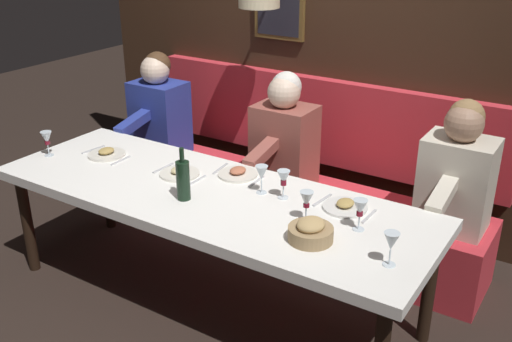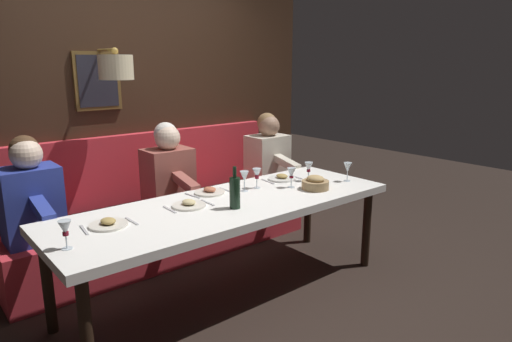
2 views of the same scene
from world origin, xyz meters
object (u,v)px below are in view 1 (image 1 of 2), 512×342
object	(u,v)px
wine_bottle	(183,180)
bread_bowl	(311,231)
wine_glass_5	(360,209)
wine_glass_2	(307,200)
diner_nearest	(457,171)
wine_glass_4	(284,179)
diner_middle	(159,107)
wine_glass_1	(391,242)
wine_glass_3	(262,174)
dining_table	(207,202)
wine_glass_0	(47,139)
diner_near	(284,134)

from	to	relation	value
wine_bottle	bread_bowl	world-z (taller)	wine_bottle
wine_glass_5	wine_bottle	bearing A→B (deg)	101.81
wine_glass_2	wine_bottle	world-z (taller)	wine_bottle
diner_nearest	wine_glass_4	xyz separation A→B (m)	(-0.72, 0.75, 0.04)
diner_middle	wine_glass_1	bearing A→B (deg)	-114.78
wine_glass_3	wine_bottle	world-z (taller)	wine_bottle
wine_glass_4	wine_bottle	distance (m)	0.55
diner_nearest	diner_middle	xyz separation A→B (m)	(0.00, 2.28, 0.00)
bread_bowl	wine_glass_2	bearing A→B (deg)	34.00
dining_table	wine_glass_4	bearing A→B (deg)	-67.62
wine_glass_3	wine_glass_5	xyz separation A→B (m)	(-0.10, -0.63, -0.00)
wine_glass_0	wine_glass_4	size ratio (longest dim) A/B	1.00
wine_glass_4	wine_glass_5	distance (m)	0.51
wine_glass_5	dining_table	bearing A→B (deg)	93.78
wine_glass_0	wine_glass_2	distance (m)	1.83
wine_glass_0	wine_glass_2	size ratio (longest dim) A/B	1.00
dining_table	wine_glass_3	bearing A→B (deg)	-59.55
diner_nearest	diner_near	world-z (taller)	same
wine_bottle	wine_glass_1	bearing A→B (deg)	-91.30
diner_nearest	wine_glass_2	size ratio (longest dim) A/B	4.82
wine_glass_4	wine_glass_2	bearing A→B (deg)	-125.12
wine_bottle	wine_glass_2	bearing A→B (deg)	-78.20
diner_middle	wine_glass_0	xyz separation A→B (m)	(-1.00, 0.07, 0.04)
wine_glass_2	wine_glass_3	world-z (taller)	same
diner_middle	wine_bottle	distance (m)	1.48
diner_middle	bread_bowl	size ratio (longest dim) A/B	3.60
wine_glass_0	wine_glass_2	world-z (taller)	same
dining_table	diner_near	bearing A→B (deg)	0.73
wine_glass_4	bread_bowl	distance (m)	0.48
diner_near	wine_glass_4	distance (m)	0.83
diner_middle	wine_glass_1	size ratio (longest dim) A/B	4.82
wine_glass_2	wine_glass_5	world-z (taller)	same
wine_glass_0	diner_nearest	bearing A→B (deg)	-66.93
wine_glass_1	wine_glass_3	bearing A→B (deg)	69.81
diner_near	wine_glass_3	bearing A→B (deg)	-159.16
diner_middle	wine_glass_2	size ratio (longest dim) A/B	4.82
diner_nearest	wine_glass_0	distance (m)	2.55
wine_glass_0	wine_glass_3	world-z (taller)	same
diner_middle	wine_glass_0	world-z (taller)	diner_middle
wine_glass_1	wine_bottle	xyz separation A→B (m)	(0.03, 1.20, -0.00)
diner_middle	bread_bowl	world-z (taller)	diner_middle
diner_middle	diner_near	bearing A→B (deg)	-90.00
bread_bowl	wine_glass_1	bearing A→B (deg)	-90.50
wine_glass_2	wine_glass_5	distance (m)	0.27
wine_glass_0	wine_bottle	world-z (taller)	wine_bottle
diner_near	wine_glass_0	xyz separation A→B (m)	(-1.00, 1.18, 0.04)
wine_glass_4	wine_glass_1	bearing A→B (deg)	-114.12
wine_glass_0	wine_glass_5	xyz separation A→B (m)	(0.18, -2.09, -0.00)
bread_bowl	wine_glass_4	bearing A→B (deg)	46.19
diner_nearest	wine_bottle	distance (m)	1.58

